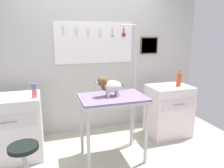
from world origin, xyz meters
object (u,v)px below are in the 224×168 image
at_px(cabinet_right, 169,110).
at_px(stool, 24,154).
at_px(soda_bottle, 179,79).
at_px(dog, 109,86).
at_px(counter_left, 11,128).
at_px(grooming_table, 113,104).
at_px(grooming_arm, 134,91).

distance_m(cabinet_right, stool, 2.33).
bearing_deg(soda_bottle, dog, -164.73).
bearing_deg(counter_left, cabinet_right, -0.70).
bearing_deg(soda_bottle, counter_left, 178.27).
distance_m(counter_left, cabinet_right, 2.44).
height_order(grooming_table, counter_left, grooming_table).
xyz_separation_m(grooming_table, soda_bottle, (1.25, 0.37, 0.18)).
distance_m(counter_left, soda_bottle, 2.62).
bearing_deg(stool, dog, 17.03).
relative_size(counter_left, cabinet_right, 1.03).
relative_size(stool, soda_bottle, 2.10).
xyz_separation_m(grooming_table, grooming_arm, (0.45, 0.32, 0.06)).
bearing_deg(stool, counter_left, 106.59).
relative_size(grooming_table, cabinet_right, 1.05).
distance_m(grooming_arm, soda_bottle, 0.81).
xyz_separation_m(grooming_arm, dog, (-0.49, -0.31, 0.18)).
relative_size(grooming_table, counter_left, 1.02).
bearing_deg(grooming_arm, grooming_table, -144.25).
bearing_deg(stool, cabinet_right, 18.03).
relative_size(cabinet_right, soda_bottle, 3.32).
bearing_deg(stool, grooming_arm, 22.35).
height_order(grooming_table, cabinet_right, grooming_table).
xyz_separation_m(stool, soda_bottle, (2.34, 0.67, 0.54)).
bearing_deg(grooming_table, soda_bottle, 16.26).
xyz_separation_m(grooming_arm, stool, (-1.54, -0.63, -0.42)).
xyz_separation_m(counter_left, cabinet_right, (2.44, -0.03, -0.01)).
xyz_separation_m(grooming_arm, counter_left, (-1.76, 0.12, -0.41)).
height_order(grooming_table, stool, grooming_table).
bearing_deg(counter_left, soda_bottle, -1.73).
xyz_separation_m(dog, stool, (-1.05, -0.32, -0.60)).
bearing_deg(counter_left, grooming_table, -18.65).
height_order(dog, counter_left, dog).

